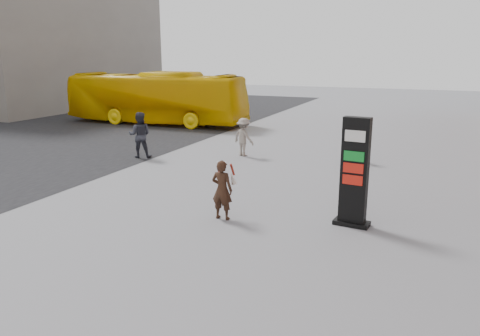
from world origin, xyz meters
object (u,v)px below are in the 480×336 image
at_px(pedestrian_a, 140,135).
at_px(pedestrian_b, 244,137).
at_px(info_pylon, 355,173).
at_px(woman, 222,189).
at_px(bus, 156,98).
at_px(pedestrian_c, 355,142).

distance_m(pedestrian_a, pedestrian_b, 4.34).
xyz_separation_m(info_pylon, pedestrian_a, (-9.57, 4.56, -0.43)).
bearing_deg(pedestrian_a, info_pylon, 129.94).
distance_m(woman, pedestrian_b, 7.78).
xyz_separation_m(woman, bus, (-11.00, 13.87, 0.76)).
relative_size(info_pylon, pedestrian_c, 1.75).
relative_size(info_pylon, woman, 1.74).
xyz_separation_m(bus, pedestrian_c, (13.06, -5.75, -0.79)).
height_order(pedestrian_a, pedestrian_c, pedestrian_a).
distance_m(pedestrian_b, pedestrian_c, 4.59).
height_order(woman, pedestrian_b, pedestrian_b).
xyz_separation_m(info_pylon, bus, (-14.24, 13.01, 0.19)).
height_order(woman, pedestrian_a, pedestrian_a).
distance_m(woman, bus, 17.72).
height_order(bus, pedestrian_c, bus).
bearing_deg(bus, info_pylon, -134.53).
relative_size(info_pylon, pedestrian_b, 1.71).
xyz_separation_m(woman, pedestrian_a, (-6.33, 5.42, 0.14)).
height_order(info_pylon, pedestrian_b, info_pylon).
height_order(bus, pedestrian_a, bus).
relative_size(bus, pedestrian_c, 7.16).
relative_size(pedestrian_a, pedestrian_c, 1.21).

